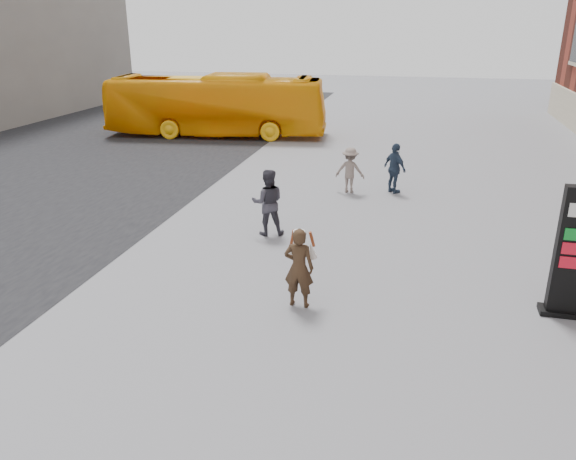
% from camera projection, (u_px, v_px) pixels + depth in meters
% --- Properties ---
extents(ground, '(100.00, 100.00, 0.00)m').
position_uv_depth(ground, '(312.00, 309.00, 11.01)').
color(ground, '#9E9EA3').
extents(info_pylon, '(0.82, 0.42, 2.55)m').
position_uv_depth(info_pylon, '(572.00, 253.00, 10.37)').
color(info_pylon, black).
rests_on(info_pylon, ground).
extents(woman, '(0.62, 0.57, 1.62)m').
position_uv_depth(woman, '(299.00, 267.00, 10.87)').
color(woman, black).
rests_on(woman, ground).
extents(bus, '(10.77, 3.68, 2.94)m').
position_uv_depth(bus, '(216.00, 105.00, 27.05)').
color(bus, '#F9A80B').
rests_on(bus, road).
extents(pedestrian_a, '(1.01, 0.88, 1.75)m').
position_uv_depth(pedestrian_a, '(268.00, 202.00, 14.56)').
color(pedestrian_a, '#36343D').
rests_on(pedestrian_a, ground).
extents(pedestrian_b, '(0.99, 0.62, 1.48)m').
position_uv_depth(pedestrian_b, '(350.00, 170.00, 18.24)').
color(pedestrian_b, slate).
rests_on(pedestrian_b, ground).
extents(pedestrian_c, '(0.95, 0.96, 1.63)m').
position_uv_depth(pedestrian_c, '(395.00, 168.00, 18.16)').
color(pedestrian_c, '#2A394F').
rests_on(pedestrian_c, ground).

